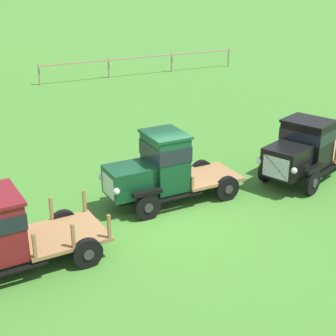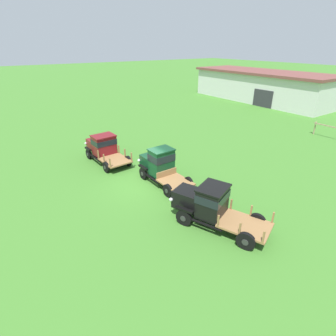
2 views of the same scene
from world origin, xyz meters
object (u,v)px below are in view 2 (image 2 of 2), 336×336
Objects in this scene: vintage_truck_second_in_line at (160,165)px; vintage_truck_midrow_center at (209,204)px; vintage_truck_foreground_near at (103,147)px; farm_shed at (261,86)px.

vintage_truck_second_in_line reaches higher than vintage_truck_midrow_center.
vintage_truck_second_in_line is 0.87× the size of vintage_truck_midrow_center.
vintage_truck_midrow_center reaches higher than vintage_truck_foreground_near.
farm_shed is 5.00× the size of vintage_truck_second_in_line.
vintage_truck_midrow_center is at bearing -56.38° from farm_shed.
vintage_truck_foreground_near is at bearing -162.42° from vintage_truck_second_in_line.
vintage_truck_foreground_near is at bearing -173.47° from vintage_truck_midrow_center.
vintage_truck_foreground_near is (8.55, -30.25, -1.21)m from farm_shed.
vintage_truck_midrow_center is at bearing 6.53° from vintage_truck_foreground_near.
farm_shed is 31.45m from vintage_truck_foreground_near.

